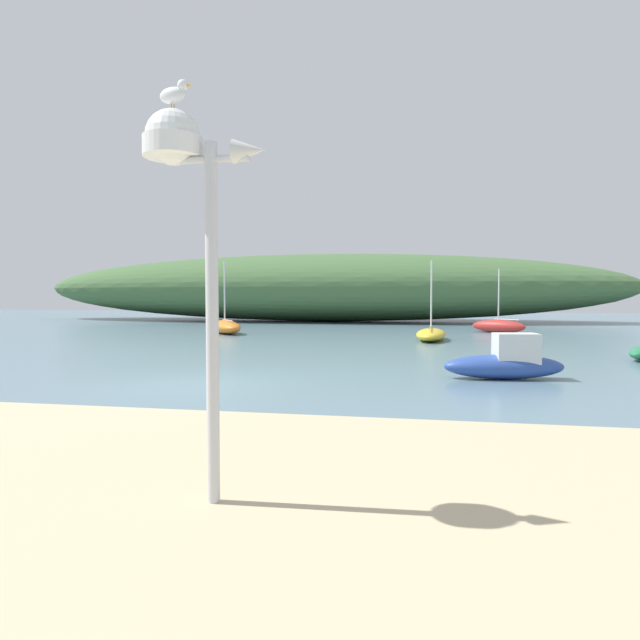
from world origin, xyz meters
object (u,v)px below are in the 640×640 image
(motorboat_off_point, at_px, (507,362))
(sailboat_far_right, at_px, (431,334))
(sailboat_outer_mooring, at_px, (225,327))
(seagull_on_radar, at_px, (174,93))
(sailboat_near_shore, at_px, (498,326))
(mast_structure, at_px, (185,175))

(motorboat_off_point, xyz_separation_m, sailboat_far_right, (-1.76, 11.92, -0.14))
(motorboat_off_point, relative_size, sailboat_outer_mooring, 0.75)
(seagull_on_radar, relative_size, sailboat_near_shore, 0.10)
(motorboat_off_point, bearing_deg, sailboat_far_right, 98.41)
(seagull_on_radar, relative_size, sailboat_far_right, 0.09)
(sailboat_far_right, bearing_deg, motorboat_off_point, -81.59)
(sailboat_outer_mooring, bearing_deg, seagull_on_radar, -70.37)
(mast_structure, relative_size, seagull_on_radar, 9.97)
(sailboat_near_shore, bearing_deg, motorboat_off_point, -96.63)
(mast_structure, bearing_deg, sailboat_near_shore, 77.11)
(seagull_on_radar, xyz_separation_m, sailboat_outer_mooring, (-8.73, 24.48, -3.63))
(seagull_on_radar, bearing_deg, sailboat_near_shore, 76.92)
(sailboat_outer_mooring, bearing_deg, sailboat_near_shore, 13.06)
(seagull_on_radar, height_order, motorboat_off_point, seagull_on_radar)
(seagull_on_radar, distance_m, sailboat_outer_mooring, 26.25)
(sailboat_near_shore, bearing_deg, sailboat_outer_mooring, -166.94)
(mast_structure, bearing_deg, sailboat_far_right, 83.35)
(sailboat_near_shore, distance_m, motorboat_off_point, 18.29)
(seagull_on_radar, relative_size, sailboat_outer_mooring, 0.09)
(mast_structure, relative_size, sailboat_near_shore, 1.00)
(sailboat_near_shore, bearing_deg, mast_structure, -102.89)
(seagull_on_radar, height_order, sailboat_outer_mooring, seagull_on_radar)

